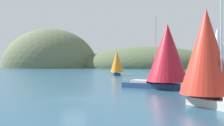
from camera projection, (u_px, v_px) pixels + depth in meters
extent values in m
plane|color=navy|center=(74.00, 99.00, 28.35)|extent=(360.00, 360.00, 0.00)
ellipsoid|color=#5B6647|center=(49.00, 68.00, 169.99)|extent=(59.53, 44.00, 47.87)
ellipsoid|color=#4C5B3D|center=(148.00, 68.00, 161.12)|extent=(83.66, 44.00, 24.90)
cube|color=navy|center=(116.00, 74.00, 76.97)|extent=(3.25, 6.25, 0.69)
cube|color=beige|center=(115.00, 72.00, 78.05)|extent=(1.72, 2.20, 0.36)
cylinder|color=#B2B2B7|center=(116.00, 61.00, 76.35)|extent=(0.14, 0.14, 6.78)
cone|color=orange|center=(117.00, 61.00, 75.04)|extent=(4.32, 4.32, 5.89)
cube|color=navy|center=(150.00, 86.00, 39.80)|extent=(8.42, 5.42, 0.77)
cube|color=beige|center=(141.00, 81.00, 40.56)|extent=(3.11, 2.72, 0.36)
cylinder|color=#B2B2B7|center=(155.00, 50.00, 39.35)|extent=(0.14, 0.14, 9.47)
cone|color=#B21423|center=(167.00, 53.00, 38.42)|extent=(7.50, 7.50, 7.99)
cube|color=#B7B2A8|center=(208.00, 79.00, 56.60)|extent=(6.37, 8.00, 0.62)
cube|color=beige|center=(203.00, 76.00, 57.90)|extent=(2.93, 3.14, 0.36)
cylinder|color=#B2B2B7|center=(211.00, 52.00, 55.84)|extent=(0.14, 0.14, 10.44)
cone|color=white|center=(217.00, 52.00, 54.24)|extent=(7.74, 7.74, 9.50)
cylinder|color=#B2B2B7|center=(221.00, 49.00, 22.73)|extent=(0.14, 0.14, 8.26)
cone|color=red|center=(206.00, 51.00, 24.14)|extent=(6.41, 6.41, 7.45)
cube|color=navy|center=(215.00, 77.00, 64.25)|extent=(2.78, 6.71, 0.63)
cube|color=beige|center=(215.00, 74.00, 65.37)|extent=(1.69, 2.27, 0.36)
cylinder|color=#B2B2B7|center=(215.00, 57.00, 63.60)|extent=(0.14, 0.14, 8.47)
cone|color=green|center=(216.00, 57.00, 62.23)|extent=(5.28, 5.28, 7.83)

